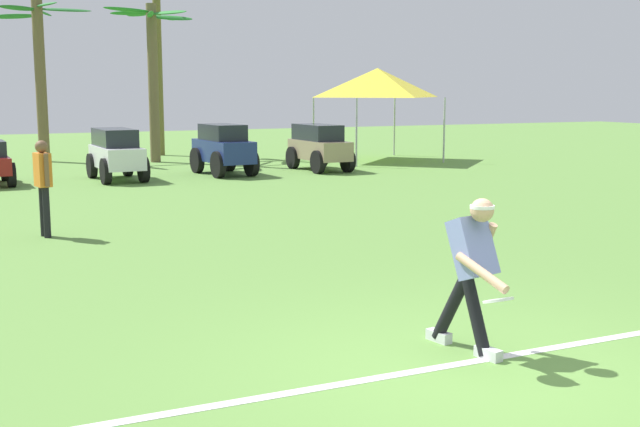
# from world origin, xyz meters

# --- Properties ---
(ground_plane) EXTENTS (80.00, 80.00, 0.00)m
(ground_plane) POSITION_xyz_m (0.00, 0.00, 0.00)
(ground_plane) COLOR #5E8E3E
(field_line_paint) EXTENTS (24.16, 0.14, 0.01)m
(field_line_paint) POSITION_xyz_m (0.00, 0.23, 0.00)
(field_line_paint) COLOR white
(field_line_paint) RESTS_ON ground_plane
(frisbee_thrower) EXTENTS (0.47, 1.12, 1.42)m
(frisbee_thrower) POSITION_xyz_m (0.30, 0.46, 0.80)
(frisbee_thrower) COLOR black
(frisbee_thrower) RESTS_ON ground_plane
(frisbee_in_flight) EXTENTS (0.28, 0.27, 0.10)m
(frisbee_in_flight) POSITION_xyz_m (0.20, -0.06, 0.63)
(frisbee_in_flight) COLOR white
(teammate_near_sideline) EXTENTS (0.26, 0.50, 1.56)m
(teammate_near_sideline) POSITION_xyz_m (-2.54, 8.12, 0.94)
(teammate_near_sideline) COLOR black
(teammate_near_sideline) RESTS_ON ground_plane
(parked_car_slot_b) EXTENTS (1.23, 2.44, 1.34)m
(parked_car_slot_b) POSITION_xyz_m (0.09, 15.96, 0.72)
(parked_car_slot_b) COLOR silver
(parked_car_slot_b) RESTS_ON ground_plane
(parked_car_slot_c) EXTENTS (1.35, 2.42, 1.40)m
(parked_car_slot_c) POSITION_xyz_m (3.07, 16.08, 0.74)
(parked_car_slot_c) COLOR navy
(parked_car_slot_c) RESTS_ON ground_plane
(parked_car_slot_d) EXTENTS (1.22, 2.43, 1.34)m
(parked_car_slot_d) POSITION_xyz_m (5.99, 16.04, 0.72)
(parked_car_slot_d) COLOR #998466
(parked_car_slot_d) RESTS_ON ground_plane
(palm_tree_far_left) EXTENTS (3.19, 3.31, 5.21)m
(palm_tree_far_left) POSITION_xyz_m (-1.02, 22.49, 3.06)
(palm_tree_far_left) COLOR brown
(palm_tree_far_left) RESTS_ON ground_plane
(palm_tree_left_of_centre) EXTENTS (3.17, 3.04, 5.07)m
(palm_tree_left_of_centre) POSITION_xyz_m (2.25, 20.74, 3.15)
(palm_tree_left_of_centre) COLOR brown
(palm_tree_left_of_centre) RESTS_ON ground_plane
(palm_tree_right_of_centre) EXTENTS (3.06, 3.30, 6.70)m
(palm_tree_right_of_centre) POSITION_xyz_m (3.09, 23.34, 4.15)
(palm_tree_right_of_centre) COLOR brown
(palm_tree_right_of_centre) RESTS_ON ground_plane
(event_tent) EXTENTS (3.35, 3.35, 3.05)m
(event_tent) POSITION_xyz_m (9.10, 18.17, 2.57)
(event_tent) COLOR #B2B5BA
(event_tent) RESTS_ON ground_plane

